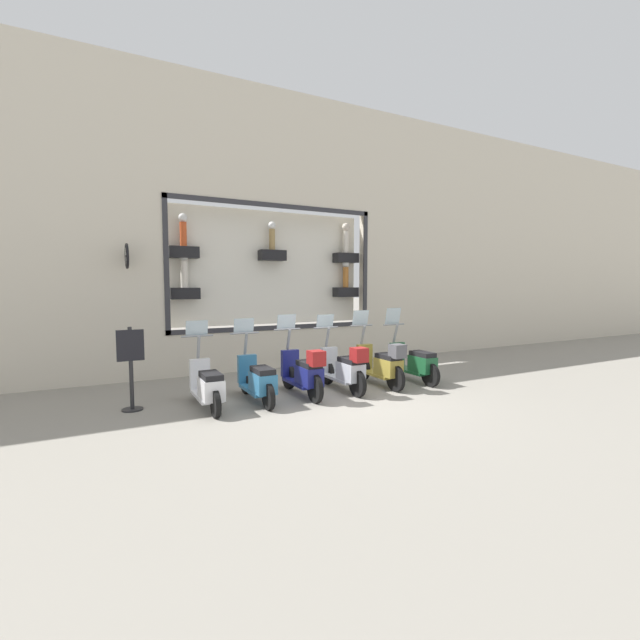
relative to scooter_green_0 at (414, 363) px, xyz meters
name	(u,v)px	position (x,y,z in m)	size (l,w,h in m)	color
ground_plane	(342,397)	(-0.41, 2.17, -0.44)	(120.00, 120.00, 0.00)	gray
building_facade	(274,229)	(3.19, 2.17, 3.26)	(1.20, 36.00, 7.28)	beige
scooter_green_0	(414,363)	(0.00, 0.00, 0.00)	(1.80, 0.61, 1.67)	black
scooter_olive_1	(382,365)	(-0.06, 0.94, 0.05)	(1.81, 0.60, 1.63)	black
scooter_silver_2	(345,369)	(-0.06, 1.88, 0.04)	(1.81, 0.60, 1.56)	black
scooter_navy_3	(304,373)	(-0.06, 2.83, 0.05)	(1.81, 0.60, 1.59)	black
scooter_teal_4	(258,380)	(-0.01, 3.77, -0.02)	(1.80, 0.60, 1.54)	black
scooter_white_5	(208,386)	(-0.01, 4.71, -0.02)	(1.79, 0.61, 1.54)	black
shop_sign_post	(131,366)	(0.54, 5.92, 0.35)	(0.36, 0.45, 1.49)	#232326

